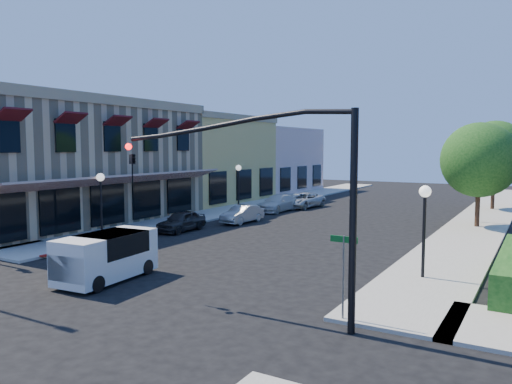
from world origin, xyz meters
The scene contains 20 objects.
ground centered at (0.00, 0.00, 0.00)m, with size 120.00×120.00×0.00m, color black.
sidewalk_left centered at (-8.75, 27.00, 0.06)m, with size 3.50×50.00×0.12m, color gray.
sidewalk_right centered at (8.75, 27.00, 0.06)m, with size 3.50×50.00×0.12m, color gray.
curb_red_strip centered at (-6.90, 8.00, 0.00)m, with size 0.25×10.00×0.06m, color maroon.
corner_brick_building centered at (-15.45, 11.00, 4.01)m, with size 11.77×18.20×8.10m.
yellow_stucco_building centered at (-15.50, 26.00, 3.80)m, with size 10.00×12.00×7.60m, color tan.
pink_stucco_building centered at (-15.50, 38.00, 3.50)m, with size 10.00×12.00×7.00m, color #D1A79E.
street_tree_a centered at (8.80, 22.00, 4.19)m, with size 4.56×4.56×6.48m.
street_tree_b centered at (8.80, 32.00, 4.54)m, with size 4.94×4.94×7.02m.
signal_mast_arm centered at (5.86, 1.50, 4.09)m, with size 8.01×0.39×6.00m.
street_name_sign centered at (7.50, 2.20, 1.70)m, with size 0.80×0.06×2.50m.
lamppost_left_near centered at (-8.50, 8.00, 2.74)m, with size 0.44×0.44×3.57m.
lamppost_left_far centered at (-8.50, 22.00, 2.74)m, with size 0.44×0.44×3.57m.
lamppost_right_near centered at (8.50, 8.00, 2.74)m, with size 0.44×0.44×3.57m.
lamppost_right_far centered at (8.50, 24.00, 2.74)m, with size 0.44×0.44×3.57m.
white_van centered at (-1.71, 1.96, 1.02)m, with size 2.02×4.09×1.76m.
parked_car_a centered at (-6.20, 12.00, 0.61)m, with size 1.43×3.55×1.21m, color black.
parked_car_b centered at (-4.80, 16.58, 0.58)m, with size 1.23×3.51×1.16m, color #999C9D.
parked_car_c centered at (-5.53, 22.94, 0.63)m, with size 1.77×4.34×1.26m, color #BCBCBA.
parked_car_d centered at (-4.80, 26.05, 0.61)m, with size 2.04×4.42×1.23m, color #AEB1B3.
Camera 1 is at (12.33, -11.00, 5.00)m, focal length 35.00 mm.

